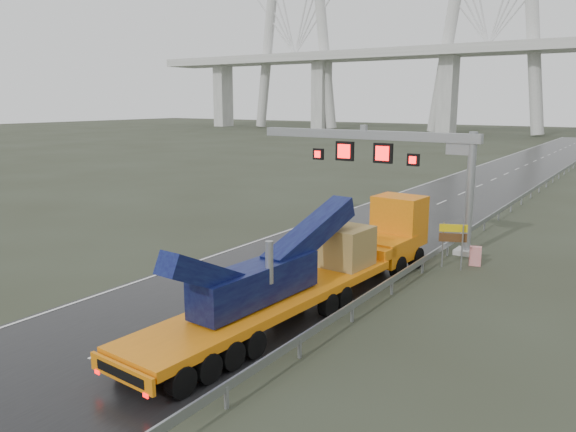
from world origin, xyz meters
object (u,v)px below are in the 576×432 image
Objects in this scene: sign_gantry at (394,155)px; striped_barrier at (475,256)px; exit_sign_pair at (453,237)px; heavy_haul_truck at (330,260)px.

striped_barrier is at bearing -19.14° from sign_gantry.
sign_gantry reaches higher than exit_sign_pair.
striped_barrier is at bearing 31.31° from exit_sign_pair.
heavy_haul_truck is at bearing -136.80° from exit_sign_pair.
striped_barrier is (0.90, 1.28, -1.22)m from exit_sign_pair.
sign_gantry is 0.76× the size of heavy_haul_truck.
exit_sign_pair is at bearing 70.30° from heavy_haul_truck.
exit_sign_pair reaches higher than striped_barrier.
sign_gantry is at bearing 122.63° from exit_sign_pair.
heavy_haul_truck is at bearing -80.96° from sign_gantry.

